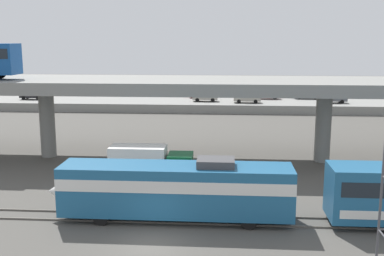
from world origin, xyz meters
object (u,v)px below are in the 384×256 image
(train_locomotive, at_px, (165,187))
(parked_car_0, at_px, (33,95))
(parked_car_1, at_px, (247,98))
(parked_car_6, at_px, (202,93))
(parked_car_4, at_px, (332,98))
(parked_car_3, at_px, (267,95))
(parked_car_5, at_px, (205,97))
(service_truck_west, at_px, (149,163))
(parked_car_2, at_px, (306,94))

(train_locomotive, xyz_separation_m, parked_car_0, (-29.49, 49.53, -0.02))
(parked_car_0, distance_m, parked_car_1, 36.91)
(parked_car_1, relative_size, parked_car_6, 0.94)
(parked_car_0, xyz_separation_m, parked_car_4, (50.65, -0.85, 0.00))
(parked_car_1, distance_m, parked_car_6, 9.80)
(parked_car_1, bearing_deg, train_locomotive, 81.23)
(parked_car_1, relative_size, parked_car_4, 0.95)
(parked_car_3, bearing_deg, parked_car_5, 20.75)
(parked_car_1, bearing_deg, parked_car_3, -124.29)
(parked_car_4, xyz_separation_m, parked_car_5, (-20.71, 0.45, -0.00))
(service_truck_west, distance_m, parked_car_4, 46.90)
(parked_car_1, xyz_separation_m, parked_car_5, (-6.93, 1.32, -0.00))
(parked_car_3, xyz_separation_m, parked_car_5, (-10.56, -4.00, -0.00))
(parked_car_4, xyz_separation_m, parked_car_6, (-21.51, 5.16, 0.00))
(parked_car_1, relative_size, parked_car_2, 0.98)
(parked_car_2, bearing_deg, parked_car_4, -57.76)
(parked_car_1, distance_m, parked_car_3, 6.44)
(parked_car_0, xyz_separation_m, parked_car_5, (29.94, -0.40, 0.00))
(train_locomotive, xyz_separation_m, parked_car_2, (17.92, 53.82, -0.02))
(service_truck_west, height_order, parked_car_0, service_truck_west)
(parked_car_1, distance_m, parked_car_4, 13.81)
(parked_car_2, xyz_separation_m, parked_car_6, (-18.26, 0.01, 0.00))
(parked_car_1, bearing_deg, parked_car_4, -176.38)
(train_locomotive, height_order, parked_car_4, train_locomotive)
(parked_car_3, relative_size, parked_car_5, 1.06)
(parked_car_2, bearing_deg, parked_car_6, 179.96)
(service_truck_west, height_order, parked_car_6, service_truck_west)
(train_locomotive, height_order, service_truck_west, train_locomotive)
(parked_car_2, height_order, parked_car_4, same)
(parked_car_2, bearing_deg, parked_car_0, -174.82)
(parked_car_5, bearing_deg, parked_car_3, -159.25)
(parked_car_6, bearing_deg, parked_car_1, -37.97)
(parked_car_1, bearing_deg, parked_car_6, -37.97)
(parked_car_2, distance_m, parked_car_3, 6.94)
(parked_car_3, distance_m, parked_car_4, 11.09)
(service_truck_west, bearing_deg, parked_car_0, 123.21)
(train_locomotive, relative_size, parked_car_4, 3.51)
(train_locomotive, relative_size, service_truck_west, 2.37)
(parked_car_5, bearing_deg, parked_car_2, -164.96)
(train_locomotive, distance_m, parked_car_5, 49.13)
(train_locomotive, relative_size, parked_car_2, 3.62)
(parked_car_3, xyz_separation_m, parked_car_6, (-11.35, 0.71, 0.00))
(parked_car_2, bearing_deg, parked_car_1, -150.28)
(parked_car_1, xyz_separation_m, parked_car_3, (3.63, 5.32, -0.00))
(service_truck_west, bearing_deg, parked_car_1, 76.19)
(train_locomotive, height_order, parked_car_2, train_locomotive)
(parked_car_0, bearing_deg, service_truck_west, 123.21)
(train_locomotive, height_order, parked_car_3, train_locomotive)
(parked_car_1, height_order, parked_car_5, same)
(parked_car_1, bearing_deg, service_truck_west, 76.19)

